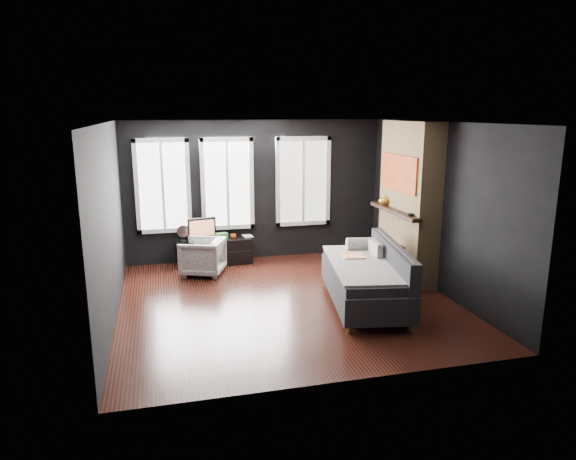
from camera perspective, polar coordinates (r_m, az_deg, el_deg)
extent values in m
plane|color=black|center=(7.99, -0.17, -7.87)|extent=(5.00, 5.00, 0.00)
plane|color=white|center=(7.47, -0.19, 11.87)|extent=(5.00, 5.00, 0.00)
cube|color=black|center=(10.02, -3.63, 4.41)|extent=(5.00, 0.02, 2.70)
cube|color=black|center=(7.43, -19.23, 0.64)|extent=(0.02, 5.00, 2.70)
cube|color=black|center=(8.56, 16.31, 2.40)|extent=(0.02, 5.00, 2.70)
cube|color=gray|center=(8.12, 9.68, -2.63)|extent=(0.11, 0.40, 0.40)
imported|color=silver|center=(9.26, -9.49, -2.76)|extent=(0.86, 0.88, 0.72)
imported|color=#CD4218|center=(9.82, -6.10, -0.63)|extent=(0.13, 0.12, 0.11)
imported|color=#BBAA90|center=(9.90, -4.99, -0.12)|extent=(0.17, 0.04, 0.23)
cube|color=#287228|center=(9.76, -7.41, -0.71)|extent=(0.26, 0.20, 0.12)
imported|color=gold|center=(9.27, 10.64, 3.35)|extent=(0.26, 0.26, 0.19)
cylinder|color=black|center=(8.40, 13.44, 1.67)|extent=(0.12, 0.12, 0.04)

